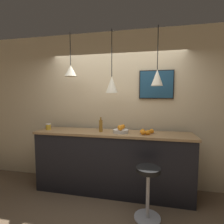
# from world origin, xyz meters

# --- Properties ---
(ground_plane) EXTENTS (14.00, 14.00, 0.00)m
(ground_plane) POSITION_xyz_m (0.00, 0.00, 0.00)
(ground_plane) COLOR brown
(back_wall) EXTENTS (8.00, 0.06, 2.90)m
(back_wall) POSITION_xyz_m (0.00, 1.01, 1.45)
(back_wall) COLOR beige
(back_wall) RESTS_ON ground_plane
(service_counter) EXTENTS (2.72, 0.56, 1.08)m
(service_counter) POSITION_xyz_m (0.00, 0.63, 0.54)
(service_counter) COLOR black
(service_counter) RESTS_ON ground_plane
(bar_stool) EXTENTS (0.37, 0.37, 0.73)m
(bar_stool) POSITION_xyz_m (0.63, 0.06, 0.49)
(bar_stool) COLOR #B7B7BC
(bar_stool) RESTS_ON ground_plane
(fruit_bowl) EXTENTS (0.26, 0.26, 0.13)m
(fruit_bowl) POSITION_xyz_m (0.16, 0.60, 1.13)
(fruit_bowl) COLOR beige
(fruit_bowl) RESTS_ON service_counter
(orange_pile) EXTENTS (0.23, 0.22, 0.08)m
(orange_pile) POSITION_xyz_m (0.58, 0.58, 1.12)
(orange_pile) COLOR orange
(orange_pile) RESTS_ON service_counter
(juice_bottle) EXTENTS (0.06, 0.06, 0.26)m
(juice_bottle) POSITION_xyz_m (-0.19, 0.60, 1.19)
(juice_bottle) COLOR olive
(juice_bottle) RESTS_ON service_counter
(spread_jar) EXTENTS (0.09, 0.09, 0.11)m
(spread_jar) POSITION_xyz_m (-1.21, 0.60, 1.13)
(spread_jar) COLOR gold
(spread_jar) RESTS_ON service_counter
(pendant_lamp_left) EXTENTS (0.22, 0.22, 0.76)m
(pendant_lamp_left) POSITION_xyz_m (-0.74, 0.61, 2.15)
(pendant_lamp_left) COLOR black
(pendant_lamp_middle) EXTENTS (0.21, 0.21, 1.05)m
(pendant_lamp_middle) POSITION_xyz_m (0.00, 0.61, 1.89)
(pendant_lamp_middle) COLOR black
(pendant_lamp_right) EXTENTS (0.19, 0.19, 0.94)m
(pendant_lamp_right) POSITION_xyz_m (0.74, 0.61, 2.00)
(pendant_lamp_right) COLOR black
(mounted_tv) EXTENTS (0.60, 0.04, 0.51)m
(mounted_tv) POSITION_xyz_m (0.74, 0.96, 1.91)
(mounted_tv) COLOR black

